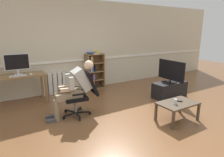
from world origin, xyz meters
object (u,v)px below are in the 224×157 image
imac_monitor (17,63)px  computer_mouse (31,74)px  office_chair (82,92)px  tv_screen (171,71)px  bookshelf (94,71)px  spare_remote (179,101)px  computer_desk (20,80)px  keyboard (18,76)px  radiator (57,83)px  drinking_glass (175,102)px  tv_stand (170,90)px  person_seated (74,87)px  coffee_table (178,105)px

imac_monitor → computer_mouse: bearing=-37.8°
office_chair → tv_screen: size_ratio=1.08×
computer_mouse → bookshelf: bookshelf is taller
office_chair → spare_remote: 2.04m
computer_mouse → bookshelf: bearing=12.1°
computer_desk → tv_screen: tv_screen is taller
computer_desk → office_chair: 1.73m
keyboard → radiator: bearing=26.8°
office_chair → drinking_glass: bearing=53.4°
bookshelf → tv_stand: size_ratio=1.21×
person_seated → tv_screen: size_ratio=1.32×
spare_remote → coffee_table: bearing=-15.6°
bookshelf → keyboard: bearing=-168.9°
keyboard → computer_mouse: computer_mouse is taller
tv_stand → spare_remote: (-0.90, -1.05, 0.18)m
keyboard → office_chair: bearing=-47.6°
tv_stand → bookshelf: bearing=127.4°
bookshelf → radiator: size_ratio=1.47×
imac_monitor → radiator: imac_monitor is taller
office_chair → coffee_table: bearing=56.0°
computer_mouse → person_seated: size_ratio=0.08×
bookshelf → tv_screen: size_ratio=1.31×
tv_screen → coffee_table: size_ratio=1.12×
computer_desk → spare_remote: bearing=-44.4°
drinking_glass → imac_monitor: bearing=132.4°
bookshelf → office_chair: bearing=-123.4°
keyboard → computer_mouse: bearing=4.0°
tv_screen → imac_monitor: bearing=67.6°
computer_desk → radiator: computer_desk is taller
office_chair → computer_mouse: bearing=-140.3°
drinking_glass → bookshelf: bearing=96.7°
radiator → tv_screen: bearing=-37.4°
bookshelf → office_chair: size_ratio=1.21×
office_chair → tv_screen: tv_screen is taller
computer_mouse → tv_screen: 3.62m
computer_mouse → drinking_glass: size_ratio=0.98×
computer_desk → bookshelf: bearing=7.6°
computer_desk → drinking_glass: 3.66m
imac_monitor → office_chair: 1.86m
computer_desk → imac_monitor: 0.42m
tv_stand → spare_remote: bearing=-130.8°
imac_monitor → bookshelf: bearing=5.6°
keyboard → bookshelf: 2.24m
office_chair → tv_screen: (2.50, -0.21, 0.22)m
coffee_table → drinking_glass: size_ratio=7.86×
person_seated → spare_remote: bearing=60.1°
keyboard → tv_stand: (3.60, -1.42, -0.55)m
spare_remote → drinking_glass: bearing=-26.7°
computer_mouse → coffee_table: computer_mouse is taller
tv_screen → person_seated: bearing=87.3°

